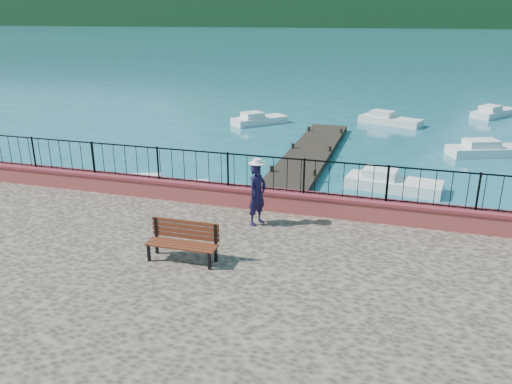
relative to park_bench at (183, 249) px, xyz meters
The scene contains 14 objects.
ground 2.72m from the park_bench, ahead, with size 2000.00×2000.00×0.00m, color #19596B.
parapet 4.27m from the park_bench, 57.59° to the left, with size 28.00×0.46×0.58m, color #A33B3F.
railing 4.34m from the park_bench, 57.59° to the left, with size 27.00×0.05×0.95m, color black.
dock 11.98m from the park_bench, 88.61° to the left, with size 2.00×16.00×0.30m, color #2D231C.
far_forest 300.01m from the park_bench, 89.56° to the left, with size 900.00×60.00×18.00m, color black.
park_bench is the anchor object (origin of this frame).
person 2.73m from the park_bench, 68.31° to the left, with size 0.60×0.40×1.65m, color black.
hat 3.04m from the park_bench, 68.31° to the left, with size 0.44×0.44×0.12m, color white.
boat_0 7.83m from the park_bench, 121.68° to the left, with size 3.69×1.30×0.80m, color white.
boat_1 10.86m from the park_bench, 66.58° to the left, with size 3.60×1.30×0.80m, color white.
boat_2 18.74m from the park_bench, 62.22° to the left, with size 4.29×1.30×0.80m, color silver.
boat_3 20.83m from the park_bench, 101.58° to the left, with size 3.44×1.30×0.80m, color silver.
boat_4 22.90m from the park_bench, 80.88° to the left, with size 3.78×1.30×0.80m, color silver.
boat_5 29.18m from the park_bench, 69.58° to the left, with size 3.83×1.30×0.80m, color silver.
Camera 1 is at (2.17, -9.05, 6.40)m, focal length 35.00 mm.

